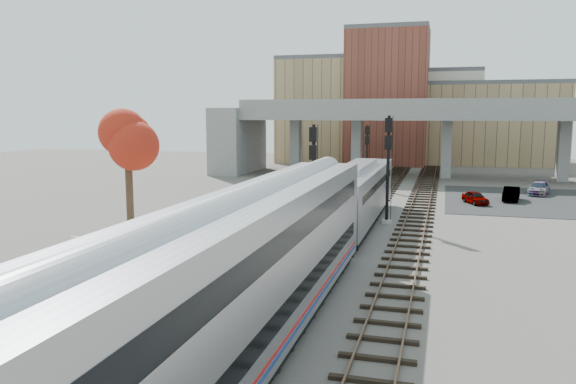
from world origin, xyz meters
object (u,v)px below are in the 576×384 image
at_px(car_a, 475,198).
at_px(car_c, 539,188).
at_px(car_b, 511,194).
at_px(coach, 250,273).
at_px(tree, 128,141).
at_px(locomotive, 357,193).
at_px(signal_mast_mid, 388,169).
at_px(signal_mast_far, 367,158).
at_px(signal_mast_near, 313,182).

bearing_deg(car_a, car_c, 26.31).
height_order(car_a, car_b, car_b).
height_order(coach, car_b, coach).
xyz_separation_m(tree, car_b, (23.90, 24.01, -5.54)).
relative_size(coach, car_a, 7.88).
bearing_deg(tree, car_b, 45.13).
distance_m(locomotive, tree, 16.03).
bearing_deg(signal_mast_mid, car_b, 54.51).
distance_m(locomotive, car_a, 14.57).
xyz_separation_m(signal_mast_mid, car_c, (12.71, 18.52, -3.28)).
relative_size(locomotive, signal_mast_mid, 2.48).
relative_size(signal_mast_mid, car_a, 2.42).
xyz_separation_m(signal_mast_mid, tree, (-14.20, -10.41, 2.27)).
height_order(signal_mast_far, car_c, signal_mast_far).
xyz_separation_m(signal_mast_mid, car_b, (9.70, 13.60, -3.27)).
bearing_deg(car_a, locomotive, -150.64).
height_order(signal_mast_near, car_a, signal_mast_near).
bearing_deg(signal_mast_far, car_b, -22.79).
distance_m(signal_mast_mid, car_b, 17.02).
height_order(tree, car_a, tree).
height_order(locomotive, coach, coach).
bearing_deg(car_b, tree, -125.62).
bearing_deg(tree, car_c, 47.07).
relative_size(signal_mast_far, car_b, 1.77).
bearing_deg(signal_mast_far, car_c, -2.97).
bearing_deg(coach, tree, 133.24).
bearing_deg(car_b, signal_mast_mid, -116.24).
relative_size(signal_mast_near, signal_mast_mid, 0.93).
xyz_separation_m(car_a, car_c, (6.19, 7.60, 0.06)).
bearing_deg(signal_mast_near, car_b, 54.13).
bearing_deg(signal_mast_mid, car_a, 59.14).
distance_m(coach, signal_mast_far, 42.83).
xyz_separation_m(coach, car_a, (8.52, 34.30, -2.22)).
xyz_separation_m(coach, signal_mast_far, (-2.10, 42.77, 0.41)).
distance_m(locomotive, signal_mast_mid, 2.70).
bearing_deg(locomotive, signal_mast_near, -114.04).
distance_m(signal_mast_mid, car_a, 13.15).
bearing_deg(locomotive, car_c, 52.68).
relative_size(signal_mast_mid, signal_mast_far, 1.16).
relative_size(signal_mast_mid, car_c, 1.85).
distance_m(locomotive, coach, 22.61).
relative_size(coach, car_c, 6.03).
relative_size(locomotive, car_b, 5.09).
bearing_deg(locomotive, signal_mast_far, 95.94).
height_order(coach, tree, tree).
bearing_deg(tree, locomotive, 38.29).
xyz_separation_m(tree, car_a, (20.72, 21.32, -5.62)).
height_order(signal_mast_mid, car_c, signal_mast_mid).
height_order(signal_mast_near, car_c, signal_mast_near).
bearing_deg(signal_mast_far, coach, -87.19).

